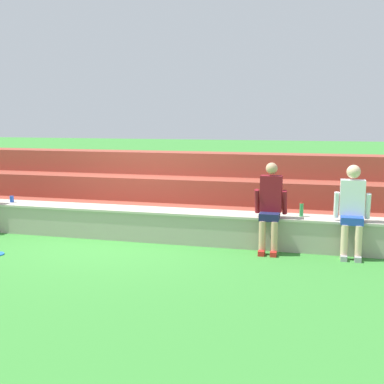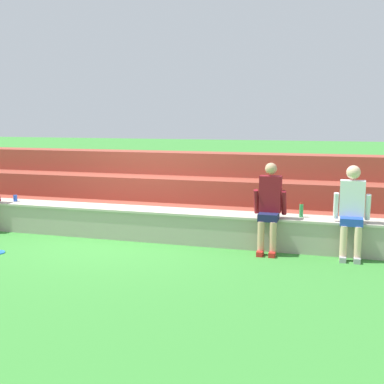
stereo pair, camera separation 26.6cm
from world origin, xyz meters
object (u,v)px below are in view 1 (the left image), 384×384
at_px(person_left_of_center, 270,205).
at_px(water_bottle_mid_left, 301,210).
at_px(person_center, 352,207).
at_px(plastic_cup_left_end, 12,199).

xyz_separation_m(person_left_of_center, water_bottle_mid_left, (0.49, 0.31, -0.12)).
height_order(person_left_of_center, person_center, person_left_of_center).
bearing_deg(person_left_of_center, plastic_cup_left_end, 176.74).
bearing_deg(plastic_cup_left_end, person_left_of_center, -3.26).
distance_m(person_left_of_center, person_center, 1.28).
relative_size(person_left_of_center, water_bottle_mid_left, 6.12).
bearing_deg(person_center, person_left_of_center, -178.78).
relative_size(person_left_of_center, person_center, 1.01).
xyz_separation_m(person_left_of_center, person_center, (1.28, 0.03, 0.01)).
distance_m(person_left_of_center, plastic_cup_left_end, 5.06).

